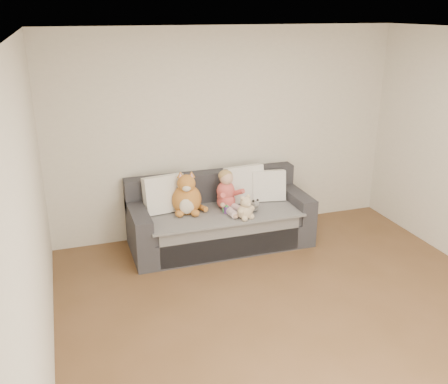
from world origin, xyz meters
The scene contains 10 objects.
room_shell centered at (0.00, 0.42, 1.30)m, with size 5.00×5.00×5.00m.
sofa centered at (-0.24, 2.06, 0.31)m, with size 2.20×0.94×0.85m.
cushion_left centered at (-0.90, 2.17, 0.69)m, with size 0.51×0.29×0.46m.
cushion_right_back centered at (0.14, 2.20, 0.70)m, with size 0.52×0.28×0.47m.
cushion_right_front centered at (0.44, 2.13, 0.67)m, with size 0.45×0.26×0.40m.
toddler centered at (-0.15, 2.00, 0.68)m, with size 0.34×0.50×0.49m.
plush_cat centered at (-0.65, 2.04, 0.67)m, with size 0.42×0.37×0.54m.
teddy_bear centered at (-0.05, 1.65, 0.59)m, with size 0.22×0.18×0.29m.
plush_cow centered at (0.11, 1.83, 0.55)m, with size 0.14×0.22×0.18m.
sippy_cup centered at (-0.21, 1.87, 0.53)m, with size 0.10×0.07×0.11m.
Camera 1 is at (-1.98, -3.35, 2.78)m, focal length 40.00 mm.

